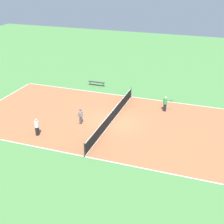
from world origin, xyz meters
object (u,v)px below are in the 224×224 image
object	(u,v)px
player_far_white	(37,126)
tennis_ball_midcourt	(78,136)
tennis_net	(112,116)
player_baseline_gray	(81,115)
bench	(97,82)
tennis_ball_right_alley	(23,94)
player_far_green	(165,103)
tennis_ball_far_baseline	(23,138)

from	to	relation	value
player_far_white	tennis_ball_midcourt	size ratio (longest dim) A/B	21.58
tennis_net	player_baseline_gray	xyz separation A→B (m)	(1.32, -2.37, 0.25)
tennis_net	bench	distance (m)	9.10
player_far_white	tennis_ball_right_alley	world-z (taller)	player_far_white
bench	player_far_green	bearing A→B (deg)	-26.22
tennis_ball_right_alley	tennis_ball_far_baseline	bearing A→B (deg)	34.04
tennis_net	tennis_ball_midcourt	distance (m)	3.83
tennis_ball_midcourt	player_baseline_gray	bearing A→B (deg)	-161.85
tennis_net	player_far_green	xyz separation A→B (m)	(-3.62, 3.96, 0.30)
player_baseline_gray	tennis_ball_far_baseline	xyz separation A→B (m)	(3.92, -3.19, -0.74)
tennis_ball_right_alley	tennis_ball_midcourt	xyz separation A→B (m)	(6.21, 9.31, 0.00)
tennis_ball_midcourt	tennis_net	bearing A→B (deg)	153.61
tennis_ball_far_baseline	tennis_ball_midcourt	xyz separation A→B (m)	(-1.84, 3.88, 0.00)
player_baseline_gray	player_far_green	xyz separation A→B (m)	(-4.95, 6.33, 0.05)
player_far_green	tennis_ball_far_baseline	size ratio (longest dim) A/B	21.38
player_baseline_gray	tennis_ball_midcourt	world-z (taller)	player_baseline_gray
bench	tennis_ball_right_alley	size ratio (longest dim) A/B	28.08
player_far_green	tennis_ball_midcourt	distance (m)	9.05
bench	tennis_net	bearing A→B (deg)	-59.54
player_baseline_gray	player_far_white	bearing A→B (deg)	-53.65
player_far_white	tennis_ball_far_baseline	xyz separation A→B (m)	(0.91, -0.75, -0.79)
player_far_green	tennis_ball_midcourt	size ratio (longest dim) A/B	21.38
bench	tennis_ball_right_alley	world-z (taller)	bench
bench	player_far_green	size ratio (longest dim) A/B	1.31
player_far_white	tennis_ball_far_baseline	world-z (taller)	player_far_white
tennis_ball_far_baseline	tennis_ball_right_alley	distance (m)	9.72
tennis_ball_midcourt	bench	bearing A→B (deg)	-165.44
bench	player_baseline_gray	xyz separation A→B (m)	(9.17, 2.24, 0.40)
player_baseline_gray	tennis_ball_right_alley	world-z (taller)	player_baseline_gray
tennis_ball_right_alley	tennis_ball_midcourt	bearing A→B (deg)	56.29
player_far_white	bench	bearing A→B (deg)	-177.71
tennis_ball_right_alley	player_baseline_gray	bearing A→B (deg)	64.41
tennis_ball_far_baseline	bench	bearing A→B (deg)	175.84
tennis_ball_midcourt	player_far_green	bearing A→B (deg)	141.21
bench	tennis_ball_far_baseline	size ratio (longest dim) A/B	28.08
tennis_net	tennis_ball_far_baseline	bearing A→B (deg)	-46.70
tennis_ball_far_baseline	tennis_ball_right_alley	size ratio (longest dim) A/B	1.00
tennis_ball_right_alley	tennis_ball_midcourt	distance (m)	11.20
tennis_net	tennis_ball_right_alley	size ratio (longest dim) A/B	173.33
player_far_white	player_baseline_gray	bearing A→B (deg)	144.23
tennis_net	tennis_ball_far_baseline	distance (m)	7.66
bench	tennis_ball_midcourt	world-z (taller)	bench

